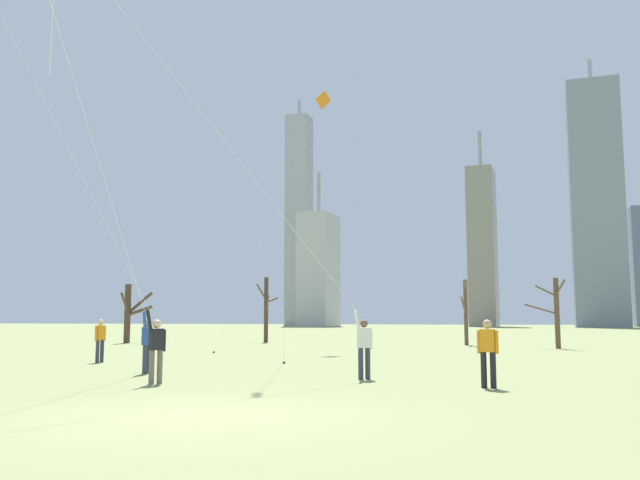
{
  "coord_description": "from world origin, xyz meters",
  "views": [
    {
      "loc": [
        5.7,
        -10.36,
        1.63
      ],
      "look_at": [
        0.0,
        6.0,
        3.67
      ],
      "focal_mm": 37.81,
      "sensor_mm": 36.0,
      "label": 1
    }
  ],
  "objects": [
    {
      "name": "ground_plane",
      "position": [
        0.0,
        0.0,
        0.0
      ],
      "size": [
        400.0,
        400.0,
        0.0
      ],
      "primitive_type": "plane",
      "color": "#848E56"
    },
    {
      "name": "kite_flyer_midfield_center_white",
      "position": [
        -5.61,
        5.91,
        2.44
      ],
      "size": [
        2.55,
        8.31,
        9.27
      ],
      "color": "#33384C",
      "rests_on": "ground"
    },
    {
      "name": "kite_flyer_midfield_left_green",
      "position": [
        -1.23,
        5.46,
        4.25
      ],
      "size": [
        9.66,
        10.32,
        16.64
      ],
      "color": "#33384C",
      "rests_on": "ground"
    },
    {
      "name": "kite_flyer_foreground_right_pink",
      "position": [
        -4.61,
        4.03,
        2.7
      ],
      "size": [
        7.23,
        5.18,
        17.68
      ],
      "color": "#726656",
      "rests_on": "ground"
    },
    {
      "name": "bystander_strolling_midfield",
      "position": [
        4.14,
        6.31,
        0.9
      ],
      "size": [
        0.51,
        0.24,
        1.62
      ],
      "color": "black",
      "rests_on": "ground"
    },
    {
      "name": "bystander_watching_nearby",
      "position": [
        -10.62,
        11.19,
        0.9
      ],
      "size": [
        0.26,
        0.5,
        1.62
      ],
      "color": "#33384C",
      "rests_on": "ground"
    },
    {
      "name": "distant_kite_drifting_left_orange",
      "position": [
        -6.99,
        25.47,
        13.42
      ],
      "size": [
        3.65,
        7.41,
        15.05
      ],
      "color": "orange",
      "rests_on": "ground"
    },
    {
      "name": "bare_tree_right_of_center",
      "position": [
        5.73,
        29.72,
        2.1
      ],
      "size": [
        2.27,
        1.04,
        3.94
      ],
      "color": "brown",
      "rests_on": "ground"
    },
    {
      "name": "bare_tree_center",
      "position": [
        -13.99,
        34.37,
        2.43
      ],
      "size": [
        0.87,
        2.26,
        4.64
      ],
      "color": "#4C3828",
      "rests_on": "ground"
    },
    {
      "name": "bare_tree_leftmost",
      "position": [
        -22.08,
        29.41,
        2.16
      ],
      "size": [
        2.07,
        2.32,
        4.04
      ],
      "color": "#4C3828",
      "rests_on": "ground"
    },
    {
      "name": "bare_tree_far_right_edge",
      "position": [
        0.33,
        33.13,
        2.23
      ],
      "size": [
        0.58,
        2.86,
        4.11
      ],
      "color": "brown",
      "rests_on": "ground"
    },
    {
      "name": "skyline_mid_tower_right",
      "position": [
        -53.62,
        144.05,
        26.29
      ],
      "size": [
        5.53,
        5.55,
        56.71
      ],
      "color": "#9EA3AD",
      "rests_on": "ground"
    },
    {
      "name": "skyline_tall_tower",
      "position": [
        14.35,
        134.62,
        24.66
      ],
      "size": [
        9.9,
        11.89,
        55.07
      ],
      "color": "gray",
      "rests_on": "ground"
    },
    {
      "name": "skyline_squat_block",
      "position": [
        -44.02,
        131.54,
        12.62
      ],
      "size": [
        6.82,
        10.87,
        34.81
      ],
      "color": "#B2B2B7",
      "rests_on": "ground"
    },
    {
      "name": "skyline_short_annex",
      "position": [
        -9.13,
        142.93,
        17.68
      ],
      "size": [
        5.74,
        10.69,
        44.26
      ],
      "color": "gray",
      "rests_on": "ground"
    }
  ]
}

